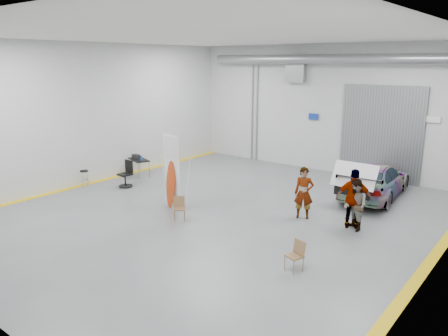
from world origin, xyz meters
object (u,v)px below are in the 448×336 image
Objects in this scene: sedan_car at (375,180)px; person_b at (355,205)px; surfboard_display at (172,177)px; folding_chair_far at (294,262)px; shop_stool at (85,178)px; person_c at (354,199)px; folding_chair_near at (180,213)px; person_a at (304,193)px; work_table at (138,159)px; office_chair at (126,175)px.

person_b is at bearing 96.23° from sedan_car.
surfboard_display is (-6.07, -2.03, 0.33)m from person_b.
folding_chair_far reaches higher than shop_stool.
person_b is at bearing 12.24° from shop_stool.
person_b is 0.85× the size of person_c.
folding_chair_far is at bearing -57.03° from person_b.
folding_chair_near is 6.06m from shop_stool.
person_a is 8.80m from work_table.
office_chair is (-4.61, 1.54, 0.24)m from folding_chair_near.
sedan_car is 3.39× the size of work_table.
sedan_car is 5.83× the size of folding_chair_far.
sedan_car reaches higher than folding_chair_far.
person_b is 2.35× the size of shop_stool.
person_c reaches higher than folding_chair_far.
person_b is 5.70m from folding_chair_near.
person_b reaches higher than folding_chair_far.
person_a reaches higher than sedan_car.
person_a is 1.70m from person_c.
person_a reaches higher than folding_chair_near.
work_table is (-10.58, 0.28, -0.05)m from person_b.
shop_stool is at bearing -133.36° from person_b.
person_b is 10.59m from work_table.
surfboard_display is 3.57× the size of folding_chair_near.
person_c is (0.65, -3.71, 0.30)m from sedan_car.
shop_stool is 1.80m from office_chair.
folding_chair_far is (5.98, -1.63, -0.91)m from surfboard_display.
person_a is 2.53× the size of shop_stool.
folding_chair_near is at bearing 11.76° from person_c.
person_b reaches higher than shop_stool.
person_a is 1.29× the size of work_table.
person_a is at bearing -5.22° from folding_chair_near.
office_chair is at bearing -137.89° from person_b.
person_a reaches higher than work_table.
sedan_car is 6.64× the size of shop_stool.
folding_chair_near is at bearing -165.31° from person_a.
work_table reaches higher than shop_stool.
folding_chair_near is at bearing 53.10° from sedan_car.
work_table reaches higher than folding_chair_near.
sedan_car is 7.87m from folding_chair_near.
folding_chair_far is (0.02, -3.79, -0.72)m from person_c.
shop_stool is (-10.20, -6.21, -0.33)m from sedan_car.
office_chair reaches higher than folding_chair_near.
person_c is at bearing -21.64° from person_a.
work_table is (-8.79, 0.31, -0.11)m from person_a.
person_b is 0.22m from person_c.
folding_chair_far is at bearing -6.72° from shop_stool.
person_b is 11.22m from shop_stool.
person_c is 2.43× the size of folding_chair_far.
folding_chair_far is at bearing 70.42° from person_c.
work_table is (-10.48, 0.15, -0.19)m from person_c.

